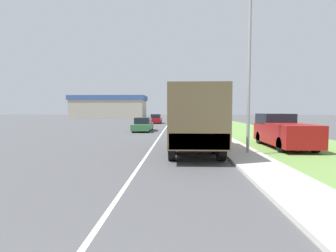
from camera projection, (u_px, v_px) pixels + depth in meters
name	position (u px, v px, depth m)	size (l,w,h in m)	color
ground_plane	(168.00, 124.00, 39.95)	(180.00, 180.00, 0.00)	#4C4C4F
lane_centre_stripe	(168.00, 124.00, 39.95)	(0.12, 120.00, 0.00)	silver
sidewalk_right	(198.00, 124.00, 39.78)	(1.80, 120.00, 0.12)	beige
grass_strip_right	(227.00, 124.00, 39.63)	(7.00, 120.00, 0.02)	#6B9347
military_truck	(193.00, 117.00, 13.25)	(2.35, 7.79, 3.15)	#545B3D
car_nearest_ahead	(143.00, 125.00, 26.58)	(1.70, 4.87, 1.38)	#336B3D
car_second_ahead	(156.00, 119.00, 42.88)	(1.71, 4.67, 1.49)	maroon
pickup_truck	(283.00, 131.00, 14.84)	(1.92, 5.19, 1.89)	maroon
lamp_post	(245.00, 53.00, 12.07)	(1.69, 0.24, 7.84)	gray
building_distant	(109.00, 107.00, 73.59)	(20.70, 9.25, 6.18)	#B2A893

